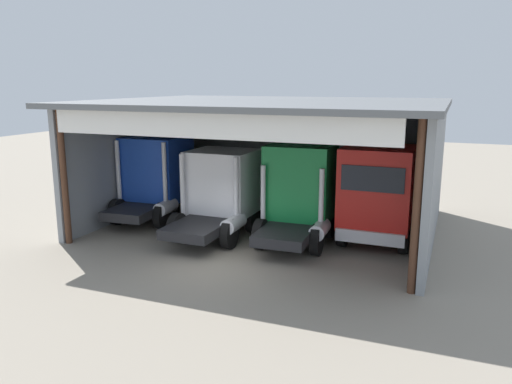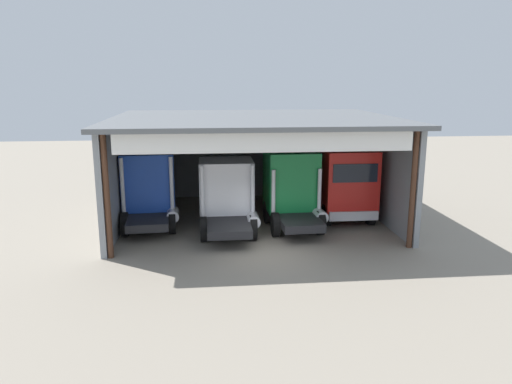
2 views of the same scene
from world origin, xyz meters
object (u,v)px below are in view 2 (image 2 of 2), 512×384
Objects in this scene: truck_green_center_left_bay at (292,188)px; oil_drum at (228,192)px; truck_white_center_bay at (227,194)px; truck_red_yard_outside at (345,183)px; tool_cart at (247,193)px; truck_blue_left_bay at (149,187)px.

truck_green_center_left_bay is 5.02× the size of oil_drum.
truck_white_center_bay is at bearing -175.26° from truck_green_center_left_bay.
truck_red_yard_outside is at bearing 11.29° from truck_green_center_left_bay.
tool_cart is at bearing -45.04° from truck_red_yard_outside.
truck_green_center_left_bay is 4.61× the size of tool_cart.
tool_cart is at bearing 75.99° from truck_white_center_bay.
truck_blue_left_bay is 6.87m from truck_green_center_left_bay.
truck_green_center_left_bay is (6.83, -0.77, 0.01)m from truck_blue_left_bay.
truck_white_center_bay is at bearing 10.30° from truck_red_yard_outside.
truck_red_yard_outside reaches higher than oil_drum.
truck_white_center_bay is at bearing -92.69° from oil_drum.
truck_green_center_left_bay reaches higher than oil_drum.
truck_red_yard_outside reaches higher than truck_blue_left_bay.
truck_red_yard_outside reaches higher than truck_green_center_left_bay.
truck_red_yard_outside is at bearing -41.68° from oil_drum.
oil_drum is 1.17m from tool_cart.
truck_green_center_left_bay is 2.87m from truck_red_yard_outside.
truck_white_center_bay is 1.02× the size of truck_green_center_left_bay.
truck_blue_left_bay is at bearing -0.24° from truck_red_yard_outside.
tool_cart is (1.10, -0.41, 0.04)m from oil_drum.
oil_drum is at bearing 159.36° from tool_cart.
truck_white_center_bay is 0.93× the size of truck_red_yard_outside.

